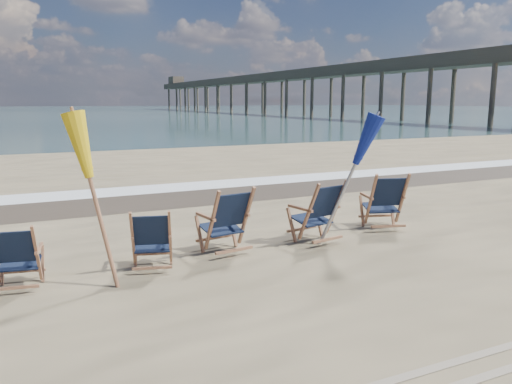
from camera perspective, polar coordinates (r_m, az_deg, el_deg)
ocean at (r=133.38m, az=-23.83°, el=8.46°), size 400.00×400.00×0.00m
surf_foam at (r=14.26m, az=-10.44°, el=0.45°), size 200.00×1.40×0.01m
wet_sand_strip at (r=12.84m, az=-8.73°, el=-0.60°), size 200.00×2.60×0.00m
beach_chair_0 at (r=7.04m, az=-23.74°, el=-6.74°), size 0.69×0.75×0.90m
beach_chair_1 at (r=7.26m, az=-9.79°, el=-5.39°), size 0.76×0.81×0.93m
beach_chair_2 at (r=8.02m, az=-1.10°, el=-3.07°), size 0.81×0.89×1.11m
beach_chair_3 at (r=8.74m, az=9.14°, el=-2.05°), size 0.85×0.92×1.12m
beach_chair_4 at (r=9.80m, az=16.39°, el=-0.99°), size 0.91×0.97×1.12m
umbrella_yellow at (r=6.66m, az=-18.01°, el=4.33°), size 0.30×0.30×2.31m
umbrella_blue at (r=8.33m, az=10.34°, el=5.91°), size 0.30×0.30×2.33m
fishing_pier at (r=89.54m, az=2.62°, el=11.79°), size 4.40×140.00×9.30m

